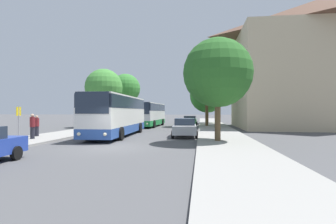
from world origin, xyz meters
name	(u,v)px	position (x,y,z in m)	size (l,w,h in m)	color
ground_plane	(111,148)	(0.00, 0.00, 0.00)	(300.00, 300.00, 0.00)	#4C4C4F
sidewalk_left	(3,145)	(-7.00, 0.00, 0.07)	(4.00, 120.00, 0.15)	gray
sidewalk_right	(233,149)	(7.00, 0.00, 0.07)	(4.00, 120.00, 0.15)	gray
building_right_background	(316,64)	(19.90, 20.65, 8.19)	(19.59, 14.30, 16.38)	#C6B28E
bus_front	(118,115)	(-2.01, 7.35, 1.85)	(3.07, 11.96, 3.47)	#2D519E
bus_middle	(150,114)	(-1.89, 21.55, 1.76)	(2.95, 11.20, 3.29)	#238942
parked_car_right_near	(185,127)	(3.90, 7.27, 0.80)	(2.19, 4.66, 1.56)	#B7B7BC
parked_car_right_far	(190,121)	(3.65, 24.29, 0.77)	(2.20, 4.26, 1.45)	#236B38
bus_stop_sign	(19,119)	(-7.20, 1.70, 1.62)	(0.08, 0.45, 2.35)	gray
pedestrian_waiting_near	(32,126)	(-6.94, 2.82, 1.07)	(0.36, 0.36, 1.82)	#23232D
pedestrian_waiting_far	(37,126)	(-7.88, 4.73, 0.99)	(0.36, 0.36, 1.67)	#23232D
tree_left_near	(126,89)	(-6.78, 26.09, 5.80)	(4.72, 4.72, 8.03)	#47331E
tree_left_far	(104,88)	(-7.65, 18.83, 5.32)	(4.98, 4.98, 7.67)	#47331E
tree_right_near	(218,73)	(6.38, 3.29, 4.78)	(4.73, 4.73, 7.01)	brown
tree_right_mid	(207,95)	(6.37, 30.51, 4.91)	(6.00, 6.00, 7.76)	brown
tree_right_far	(207,78)	(6.06, 21.93, 6.84)	(6.16, 6.16, 9.78)	#513D23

